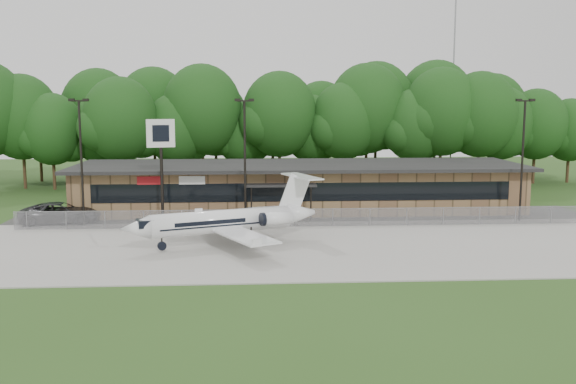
{
  "coord_description": "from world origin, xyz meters",
  "views": [
    {
      "loc": [
        -4.68,
        -35.24,
        9.95
      ],
      "look_at": [
        -1.79,
        12.0,
        3.3
      ],
      "focal_mm": 40.0,
      "sensor_mm": 36.0,
      "label": 1
    }
  ],
  "objects": [
    {
      "name": "parking_lot",
      "position": [
        0.0,
        19.5,
        0.03
      ],
      "size": [
        50.0,
        9.0,
        0.06
      ],
      "primitive_type": "cube",
      "color": "#383835",
      "rests_on": "ground"
    },
    {
      "name": "business_jet",
      "position": [
        -6.15,
        8.73,
        1.71
      ],
      "size": [
        13.98,
        12.5,
        4.78
      ],
      "rotation": [
        0.0,
        0.0,
        0.36
      ],
      "color": "white",
      "rests_on": "ground"
    },
    {
      "name": "fence",
      "position": [
        0.0,
        15.0,
        0.78
      ],
      "size": [
        46.0,
        0.04,
        1.52
      ],
      "color": "gray",
      "rests_on": "ground"
    },
    {
      "name": "pole_sign",
      "position": [
        -11.74,
        16.79,
        6.58
      ],
      "size": [
        2.24,
        0.81,
        8.6
      ],
      "rotation": [
        0.0,
        0.0,
        0.25
      ],
      "color": "black",
      "rests_on": "ground"
    },
    {
      "name": "treeline",
      "position": [
        0.0,
        42.0,
        7.5
      ],
      "size": [
        72.0,
        12.0,
        15.0
      ],
      "primitive_type": null,
      "color": "#163E13",
      "rests_on": "ground"
    },
    {
      "name": "ground",
      "position": [
        0.0,
        0.0,
        0.0
      ],
      "size": [
        160.0,
        160.0,
        0.0
      ],
      "primitive_type": "plane",
      "color": "#2D4E1C",
      "rests_on": "ground"
    },
    {
      "name": "suv",
      "position": [
        -20.23,
        17.8,
        0.89
      ],
      "size": [
        6.7,
        3.64,
        1.78
      ],
      "primitive_type": "imported",
      "rotation": [
        0.0,
        0.0,
        1.68
      ],
      "color": "#343436",
      "rests_on": "ground"
    },
    {
      "name": "radio_mast",
      "position": [
        22.0,
        48.0,
        12.5
      ],
      "size": [
        0.2,
        0.2,
        25.0
      ],
      "primitive_type": "cylinder",
      "color": "gray",
      "rests_on": "ground"
    },
    {
      "name": "light_pole_mid",
      "position": [
        -5.0,
        16.5,
        5.98
      ],
      "size": [
        1.55,
        0.3,
        10.23
      ],
      "color": "black",
      "rests_on": "ground"
    },
    {
      "name": "apron",
      "position": [
        0.0,
        8.0,
        0.04
      ],
      "size": [
        64.0,
        18.0,
        0.08
      ],
      "primitive_type": "cube",
      "color": "#9E9B93",
      "rests_on": "ground"
    },
    {
      "name": "light_pole_right",
      "position": [
        18.0,
        16.5,
        5.98
      ],
      "size": [
        1.55,
        0.3,
        10.23
      ],
      "color": "black",
      "rests_on": "ground"
    },
    {
      "name": "light_pole_left",
      "position": [
        -18.0,
        16.5,
        5.98
      ],
      "size": [
        1.55,
        0.3,
        10.23
      ],
      "color": "black",
      "rests_on": "ground"
    },
    {
      "name": "terminal",
      "position": [
        -0.0,
        23.94,
        2.18
      ],
      "size": [
        41.0,
        11.65,
        4.3
      ],
      "color": "olive",
      "rests_on": "ground"
    }
  ]
}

